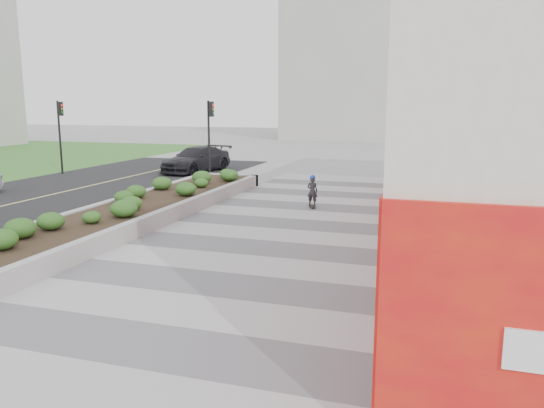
{
  "coord_description": "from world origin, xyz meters",
  "views": [
    {
      "loc": [
        4.56,
        -8.73,
        4.0
      ],
      "look_at": [
        -0.09,
        5.94,
        1.1
      ],
      "focal_mm": 35.0,
      "sensor_mm": 36.0,
      "label": 1
    }
  ],
  "objects": [
    {
      "name": "skateboarder",
      "position": [
        -0.1,
        11.22,
        0.67
      ],
      "size": [
        0.44,
        0.74,
        1.31
      ],
      "rotation": [
        0.0,
        0.0,
        0.36
      ],
      "color": "beige",
      "rests_on": "ground"
    },
    {
      "name": "ground",
      "position": [
        0.0,
        0.0,
        0.0
      ],
      "size": [
        160.0,
        160.0,
        0.0
      ],
      "primitive_type": "plane",
      "color": "gray",
      "rests_on": "ground"
    },
    {
      "name": "traffic_signal_far",
      "position": [
        -16.43,
        17.0,
        2.76
      ],
      "size": [
        0.33,
        0.28,
        4.2
      ],
      "color": "black",
      "rests_on": "ground"
    },
    {
      "name": "building",
      "position": [
        6.98,
        8.98,
        3.98
      ],
      "size": [
        6.04,
        24.08,
        8.0
      ],
      "color": "beige",
      "rests_on": "ground"
    },
    {
      "name": "distant_bldg_north_l",
      "position": [
        -5.0,
        55.0,
        10.0
      ],
      "size": [
        16.0,
        12.0,
        20.0
      ],
      "primitive_type": "cube",
      "color": "#ADAAA3",
      "rests_on": "ground"
    },
    {
      "name": "planter",
      "position": [
        -5.5,
        7.0,
        0.42
      ],
      "size": [
        3.0,
        18.0,
        0.9
      ],
      "color": "#9E9EA0",
      "rests_on": "ground"
    },
    {
      "name": "manhole_cover",
      "position": [
        0.5,
        3.0,
        0.0
      ],
      "size": [
        0.44,
        0.44,
        0.01
      ],
      "primitive_type": "cylinder",
      "color": "#595654",
      "rests_on": "ground"
    },
    {
      "name": "traffic_signal_near",
      "position": [
        -7.23,
        17.5,
        2.76
      ],
      "size": [
        0.33,
        0.28,
        4.2
      ],
      "color": "black",
      "rests_on": "ground"
    },
    {
      "name": "car_dark",
      "position": [
        -9.38,
        20.19,
        0.75
      ],
      "size": [
        3.11,
        5.47,
        1.5
      ],
      "primitive_type": "imported",
      "rotation": [
        0.0,
        0.0,
        -0.21
      ],
      "color": "black",
      "rests_on": "ground"
    },
    {
      "name": "walkway",
      "position": [
        0.0,
        3.0,
        0.01
      ],
      "size": [
        8.0,
        36.0,
        0.01
      ],
      "primitive_type": "cube",
      "color": "#A8A8AD",
      "rests_on": "ground"
    },
    {
      "name": "distant_bldg_north_r",
      "position": [
        15.0,
        60.0,
        12.0
      ],
      "size": [
        14.0,
        10.0,
        24.0
      ],
      "primitive_type": "cube",
      "color": "#ADAAA3",
      "rests_on": "ground"
    }
  ]
}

